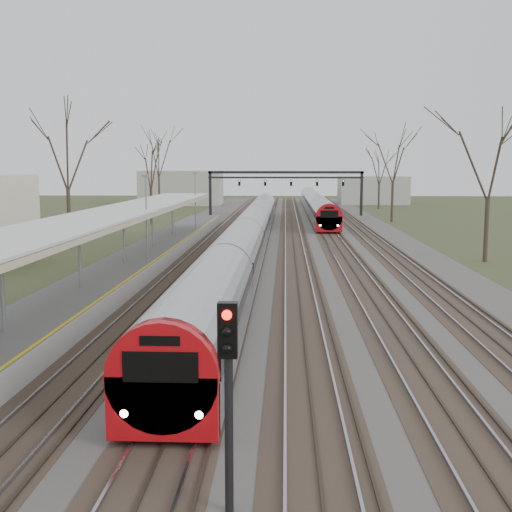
{
  "coord_description": "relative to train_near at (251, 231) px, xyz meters",
  "views": [
    {
      "loc": [
        0.26,
        -2.33,
        6.43
      ],
      "look_at": [
        -1.23,
        29.97,
        2.0
      ],
      "focal_mm": 45.0,
      "sensor_mm": 36.0,
      "label": 1
    }
  ],
  "objects": [
    {
      "name": "platform",
      "position": [
        -6.55,
        -11.24,
        -0.98
      ],
      "size": [
        3.5,
        69.0,
        1.0
      ],
      "primitive_type": "cube",
      "color": "#9E9B93",
      "rests_on": "ground"
    },
    {
      "name": "train_near",
      "position": [
        0.0,
        0.0,
        0.0
      ],
      "size": [
        2.62,
        75.21,
        3.05
      ],
      "color": "#A7A9B1",
      "rests_on": "ground"
    },
    {
      "name": "signal_post",
      "position": [
        1.75,
        -40.0,
        1.25
      ],
      "size": [
        0.35,
        0.45,
        4.1
      ],
      "color": "black",
      "rests_on": "ground"
    },
    {
      "name": "canopy",
      "position": [
        -6.55,
        -15.75,
        2.45
      ],
      "size": [
        4.1,
        50.0,
        3.11
      ],
      "color": "slate",
      "rests_on": "platform"
    },
    {
      "name": "track_bed",
      "position": [
        2.76,
        6.26,
        -1.42
      ],
      "size": [
        24.0,
        160.0,
        0.22
      ],
      "color": "#474442",
      "rests_on": "ground"
    },
    {
      "name": "tree_west_far",
      "position": [
        -14.5,
        -0.74,
        6.54
      ],
      "size": [
        5.5,
        5.5,
        11.33
      ],
      "color": "#2D231C",
      "rests_on": "ground"
    },
    {
      "name": "signal_gantry",
      "position": [
        2.79,
        36.25,
        3.43
      ],
      "size": [
        21.0,
        0.59,
        6.08
      ],
      "color": "black",
      "rests_on": "ground"
    },
    {
      "name": "train_far",
      "position": [
        7.0,
        40.96,
        0.0
      ],
      "size": [
        2.62,
        60.21,
        3.05
      ],
      "color": "#A7A9B1",
      "rests_on": "ground"
    },
    {
      "name": "tree_east_far",
      "position": [
        16.5,
        -6.74,
        5.81
      ],
      "size": [
        5.0,
        5.0,
        10.3
      ],
      "color": "#2D231C",
      "rests_on": "ground"
    }
  ]
}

